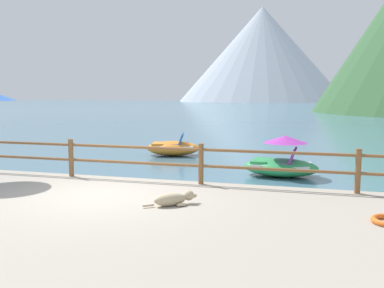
{
  "coord_description": "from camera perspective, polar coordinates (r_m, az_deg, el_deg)",
  "views": [
    {
      "loc": [
        4.12,
        -7.74,
        2.49
      ],
      "look_at": [
        0.51,
        5.0,
        0.9
      ],
      "focal_mm": 39.38,
      "sensor_mm": 36.0,
      "label": 1
    }
  ],
  "objects": [
    {
      "name": "dock_railing",
      "position": [
        10.27,
        -8.0,
        -1.71
      ],
      "size": [
        23.92,
        0.12,
        0.95
      ],
      "color": "brown",
      "rests_on": "promenade_dock"
    },
    {
      "name": "dog_resting",
      "position": [
        7.97,
        -2.49,
        -7.43
      ],
      "size": [
        0.89,
        0.72,
        0.26
      ],
      "color": "tan",
      "rests_on": "promenade_dock"
    },
    {
      "name": "distant_peak",
      "position": [
        141.19,
        9.43,
        11.88
      ],
      "size": [
        53.7,
        53.7,
        30.26
      ],
      "primitive_type": "cone",
      "color": "#A8B2C1",
      "rests_on": "ground"
    },
    {
      "name": "promenade_dock",
      "position": [
        7.27,
        -20.16,
        -11.92
      ],
      "size": [
        28.0,
        8.0,
        0.4
      ],
      "primitive_type": "cube",
      "color": "#A39989",
      "rests_on": "ground"
    },
    {
      "name": "pedal_boat_3",
      "position": [
        13.02,
        11.98,
        -2.42
      ],
      "size": [
        2.27,
        1.47,
        1.24
      ],
      "color": "green",
      "rests_on": "ground"
    },
    {
      "name": "pedal_boat_1",
      "position": [
        17.04,
        -2.63,
        -0.52
      ],
      "size": [
        2.37,
        1.76,
        0.9
      ],
      "color": "orange",
      "rests_on": "ground"
    },
    {
      "name": "ground_plane",
      "position": [
        47.98,
        10.92,
        3.74
      ],
      "size": [
        200.0,
        200.0,
        0.0
      ],
      "primitive_type": "plane",
      "color": "#477084"
    }
  ]
}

